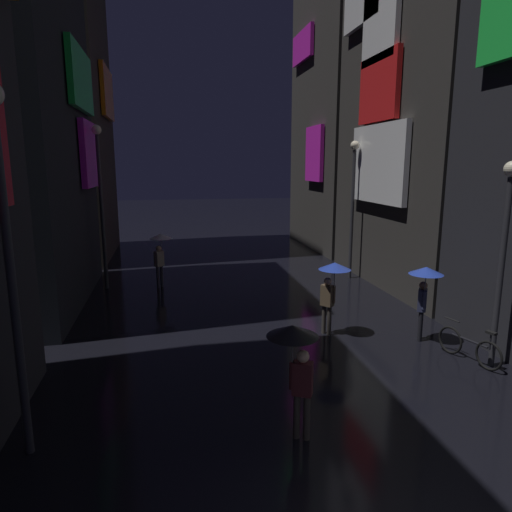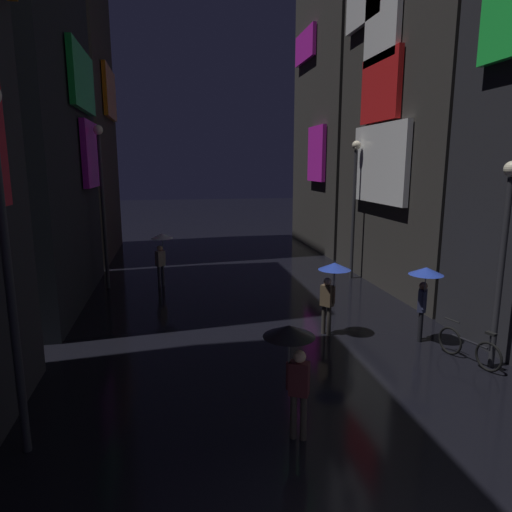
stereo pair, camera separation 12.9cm
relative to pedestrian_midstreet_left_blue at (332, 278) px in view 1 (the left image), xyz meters
name	(u,v)px [view 1 (the left image)]	position (x,y,z in m)	size (l,w,h in m)	color
building_right_mid	(431,83)	(5.58, 5.00, 6.14)	(4.25, 8.62, 15.60)	#33302D
building_right_far	(347,46)	(5.60, 13.70, 9.47)	(4.25, 8.04, 22.26)	#33302D
pedestrian_midstreet_left_blue	(332,278)	(0.00, 0.00, 0.00)	(0.90, 0.90, 2.12)	#38332D
pedestrian_near_crossing_blue	(425,283)	(2.25, -0.96, 0.00)	(0.90, 0.90, 2.12)	black
pedestrian_far_right_clear	(160,245)	(-4.77, 6.28, 0.00)	(0.90, 0.90, 2.12)	#2D2D38
pedestrian_foreground_right_black	(296,350)	(-2.38, -4.65, 0.00)	(0.90, 0.90, 2.12)	#38332D
bicycle_parked_at_storefront	(469,347)	(2.72, -2.36, -1.28)	(0.56, 1.77, 0.96)	black
streetlamp_right_far	(353,194)	(3.11, 6.15, 1.89)	(0.36, 0.36, 5.71)	#2D2D33
streetlamp_left_near	(7,237)	(-6.89, -4.17, 2.02)	(0.36, 0.36, 5.97)	#2D2D33
streetlamp_right_near	(504,240)	(3.11, -2.67, 1.42)	(0.36, 0.36, 4.86)	#2D2D33
streetlamp_left_far	(101,190)	(-6.89, 6.40, 2.15)	(0.36, 0.36, 6.20)	#2D2D33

